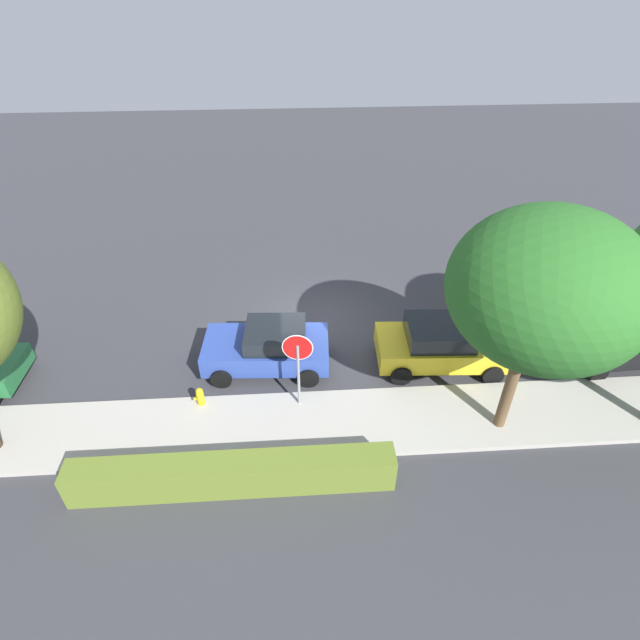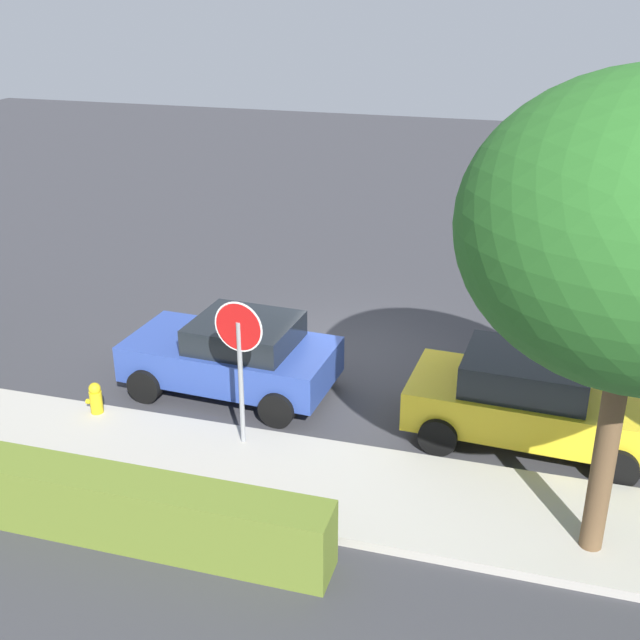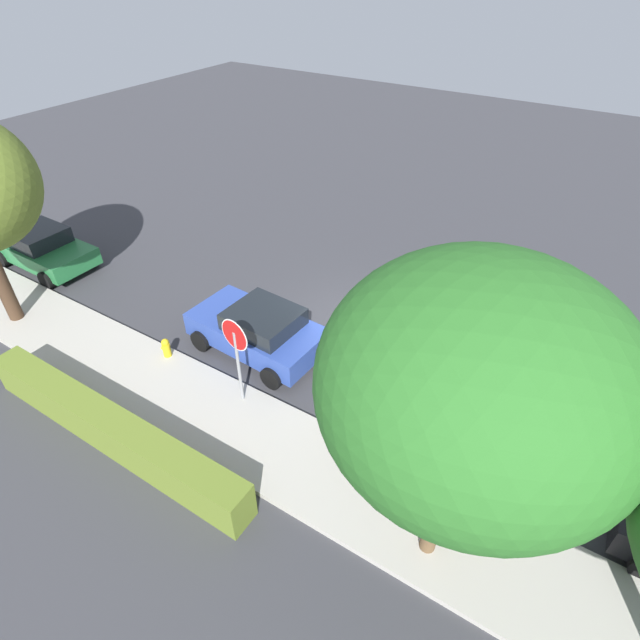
{
  "view_description": "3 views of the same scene",
  "coord_description": "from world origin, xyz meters",
  "px_view_note": "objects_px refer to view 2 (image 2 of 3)",
  "views": [
    {
      "loc": [
        0.82,
        14.17,
        10.6
      ],
      "look_at": [
        -0.05,
        0.87,
        0.72
      ],
      "focal_mm": 28.0,
      "sensor_mm": 36.0,
      "label": 1
    },
    {
      "loc": [
        -3.64,
        14.58,
        7.22
      ],
      "look_at": [
        0.39,
        0.76,
        0.99
      ],
      "focal_mm": 45.0,
      "sensor_mm": 36.0,
      "label": 2
    },
    {
      "loc": [
        -5.6,
        10.46,
        9.39
      ],
      "look_at": [
        -0.08,
        1.69,
        1.45
      ],
      "focal_mm": 28.0,
      "sensor_mm": 36.0,
      "label": 3
    }
  ],
  "objects_px": {
    "parked_car_yellow": "(531,399)",
    "fire_hydrant": "(96,401)",
    "parked_car_blue": "(234,354)",
    "stop_sign": "(239,349)"
  },
  "relations": [
    {
      "from": "stop_sign",
      "to": "parked_car_blue",
      "type": "relative_size",
      "value": 0.67
    },
    {
      "from": "stop_sign",
      "to": "fire_hydrant",
      "type": "xyz_separation_m",
      "value": [
        2.81,
        -0.16,
        -1.45
      ]
    },
    {
      "from": "parked_car_blue",
      "to": "stop_sign",
      "type": "bearing_deg",
      "value": 115.65
    },
    {
      "from": "stop_sign",
      "to": "parked_car_blue",
      "type": "distance_m",
      "value": 2.3
    },
    {
      "from": "parked_car_yellow",
      "to": "fire_hydrant",
      "type": "distance_m",
      "value": 7.45
    },
    {
      "from": "parked_car_yellow",
      "to": "fire_hydrant",
      "type": "relative_size",
      "value": 5.81
    },
    {
      "from": "parked_car_blue",
      "to": "fire_hydrant",
      "type": "height_order",
      "value": "parked_car_blue"
    },
    {
      "from": "stop_sign",
      "to": "parked_car_blue",
      "type": "bearing_deg",
      "value": -64.35
    },
    {
      "from": "parked_car_blue",
      "to": "parked_car_yellow",
      "type": "xyz_separation_m",
      "value": [
        -5.37,
        0.25,
        0.03
      ]
    },
    {
      "from": "fire_hydrant",
      "to": "parked_car_blue",
      "type": "bearing_deg",
      "value": -138.93
    }
  ]
}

